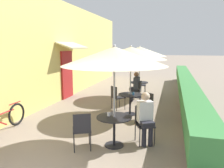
# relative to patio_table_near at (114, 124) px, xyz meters

# --- Properties ---
(cafe_facade_wall) EXTENTS (0.98, 14.20, 4.20)m
(cafe_facade_wall) POSITION_rel_patio_table_near_xyz_m (-3.47, 4.78, 1.57)
(cafe_facade_wall) COLOR #E0CC6B
(cafe_facade_wall) RESTS_ON ground_plane
(planter_hedge) EXTENTS (0.60, 13.20, 1.01)m
(planter_hedge) POSITION_rel_patio_table_near_xyz_m (1.83, 4.81, 0.01)
(planter_hedge) COLOR gray
(planter_hedge) RESTS_ON ground_plane
(patio_table_near) EXTENTS (0.81, 0.81, 0.71)m
(patio_table_near) POSITION_rel_patio_table_near_xyz_m (0.00, 0.00, 0.00)
(patio_table_near) COLOR black
(patio_table_near) RESTS_ON ground_plane
(patio_umbrella_near) EXTENTS (2.34, 2.34, 2.34)m
(patio_umbrella_near) POSITION_rel_patio_table_near_xyz_m (-0.00, 0.00, 1.56)
(patio_umbrella_near) COLOR #B7B7BC
(patio_umbrella_near) RESTS_ON ground_plane
(cafe_chair_near_left) EXTENTS (0.54, 0.54, 0.87)m
(cafe_chair_near_left) POSITION_rel_patio_table_near_xyz_m (0.63, 0.40, -0.01)
(cafe_chair_near_left) COLOR #232328
(cafe_chair_near_left) RESTS_ON ground_plane
(seated_patron_near_left) EXTENTS (0.46, 0.50, 1.25)m
(seated_patron_near_left) POSITION_rel_patio_table_near_xyz_m (0.68, 0.30, 0.16)
(seated_patron_near_left) COLOR #23232D
(seated_patron_near_left) RESTS_ON ground_plane
(cafe_chair_near_right) EXTENTS (0.54, 0.54, 0.87)m
(cafe_chair_near_right) POSITION_rel_patio_table_near_xyz_m (-0.63, -0.40, -0.01)
(cafe_chair_near_right) COLOR #232328
(cafe_chair_near_right) RESTS_ON ground_plane
(coffee_cup_near) EXTENTS (0.07, 0.07, 0.09)m
(coffee_cup_near) POSITION_rel_patio_table_near_xyz_m (-0.14, 0.02, 0.23)
(coffee_cup_near) COLOR white
(coffee_cup_near) RESTS_ON patio_table_near
(patio_table_mid) EXTENTS (0.81, 0.81, 0.71)m
(patio_table_mid) POSITION_rel_patio_table_near_xyz_m (-0.09, 2.46, 0.00)
(patio_table_mid) COLOR black
(patio_table_mid) RESTS_ON ground_plane
(patio_umbrella_mid) EXTENTS (2.34, 2.34, 2.34)m
(patio_umbrella_mid) POSITION_rel_patio_table_near_xyz_m (-0.09, 2.46, 1.56)
(patio_umbrella_mid) COLOR #B7B7BC
(patio_umbrella_mid) RESTS_ON ground_plane
(cafe_chair_mid_left) EXTENTS (0.57, 0.57, 0.87)m
(cafe_chair_mid_left) POSITION_rel_patio_table_near_xyz_m (0.50, 2.00, -0.01)
(cafe_chair_mid_left) COLOR #232328
(cafe_chair_mid_left) RESTS_ON ground_plane
(cafe_chair_mid_right) EXTENTS (0.57, 0.57, 0.87)m
(cafe_chair_mid_right) POSITION_rel_patio_table_near_xyz_m (-0.69, 2.91, -0.01)
(cafe_chair_mid_right) COLOR #232328
(cafe_chair_mid_right) RESTS_ON ground_plane
(coffee_cup_mid) EXTENTS (0.07, 0.07, 0.09)m
(coffee_cup_mid) POSITION_rel_patio_table_near_xyz_m (0.01, 2.42, 0.23)
(coffee_cup_mid) COLOR teal
(coffee_cup_mid) RESTS_ON patio_table_mid
(patio_table_far) EXTENTS (0.81, 0.81, 0.71)m
(patio_table_far) POSITION_rel_patio_table_near_xyz_m (-0.19, 5.08, 0.00)
(patio_table_far) COLOR black
(patio_table_far) RESTS_ON ground_plane
(patio_umbrella_far) EXTENTS (2.34, 2.34, 2.34)m
(patio_umbrella_far) POSITION_rel_patio_table_near_xyz_m (-0.19, 5.08, 1.56)
(patio_umbrella_far) COLOR #B7B7BC
(patio_umbrella_far) RESTS_ON ground_plane
(cafe_chair_far_left) EXTENTS (0.41, 0.41, 0.87)m
(cafe_chair_far_left) POSITION_rel_patio_table_near_xyz_m (-0.12, 4.33, -0.01)
(cafe_chair_far_left) COLOR #232328
(cafe_chair_far_left) RESTS_ON ground_plane
(seated_patron_far_left) EXTENTS (0.41, 0.34, 1.25)m
(seated_patron_far_left) POSITION_rel_patio_table_near_xyz_m (-0.23, 4.33, 0.16)
(seated_patron_far_left) COLOR #23232D
(seated_patron_far_left) RESTS_ON ground_plane
(cafe_chair_far_right) EXTENTS (0.41, 0.41, 0.87)m
(cafe_chair_far_right) POSITION_rel_patio_table_near_xyz_m (-0.25, 5.83, -0.01)
(cafe_chair_far_right) COLOR #232328
(cafe_chair_far_right) RESTS_ON ground_plane
(coffee_cup_far) EXTENTS (0.07, 0.07, 0.09)m
(coffee_cup_far) POSITION_rel_patio_table_near_xyz_m (-0.27, 5.09, 0.23)
(coffee_cup_far) COLOR #232328
(coffee_cup_far) RESTS_ON patio_table_far
(bicycle_leaning) EXTENTS (0.10, 1.72, 0.75)m
(bicycle_leaning) POSITION_rel_patio_table_near_xyz_m (-3.12, 0.02, -0.18)
(bicycle_leaning) COLOR black
(bicycle_leaning) RESTS_ON ground_plane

